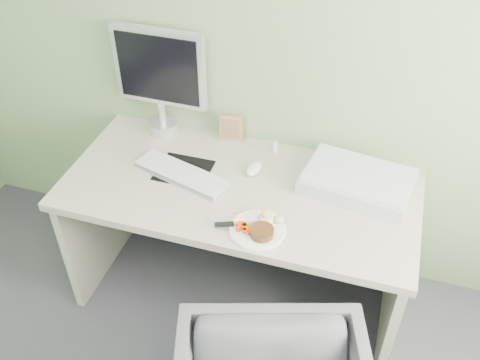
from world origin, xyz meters
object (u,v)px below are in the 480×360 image
(scanner, at_px, (357,182))
(monitor, at_px, (160,76))
(desk, at_px, (239,216))
(plate, at_px, (257,230))

(scanner, relative_size, monitor, 0.86)
(scanner, distance_m, monitor, 1.05)
(monitor, bearing_deg, desk, -31.72)
(desk, bearing_deg, plate, -58.09)
(desk, height_order, monitor, monitor)
(plate, distance_m, scanner, 0.53)
(scanner, bearing_deg, desk, -155.72)
(plate, xyz_separation_m, scanner, (0.35, 0.39, 0.03))
(desk, xyz_separation_m, monitor, (-0.50, 0.31, 0.49))
(scanner, bearing_deg, monitor, 178.80)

